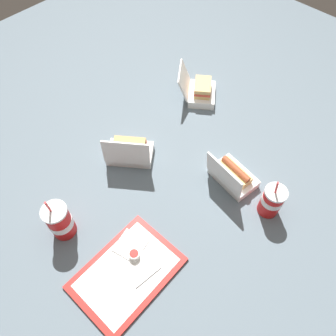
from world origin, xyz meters
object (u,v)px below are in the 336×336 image
Objects in this scene: plastic_fork at (148,276)px; soda_cup_corner at (60,221)px; clamshell_hotdog_back at (233,175)px; clamshell_sandwich_left at (130,151)px; clamshell_sandwich_center at (200,91)px; food_tray at (127,273)px; soda_cup_center at (272,201)px; ketchup_cup at (134,254)px.

soda_cup_corner reaches higher than plastic_fork.
clamshell_hotdog_back is 0.45m from clamshell_sandwich_left.
clamshell_sandwich_center is at bearing -173.55° from soda_cup_corner.
plastic_fork reaches higher than food_tray.
food_tray is at bearing 46.06° from clamshell_sandwich_left.
soda_cup_center reaches higher than food_tray.
ketchup_cup is 0.18× the size of soda_cup_corner.
food_tray is 3.43× the size of plastic_fork.
clamshell_hotdog_back is (-0.51, 0.05, 0.01)m from ketchup_cup.
ketchup_cup reaches higher than plastic_fork.
clamshell_hotdog_back is at bearing 174.05° from ketchup_cup.
soda_cup_corner is (0.05, -0.29, 0.08)m from food_tray.
clamshell_hotdog_back is 0.83× the size of clamshell_sandwich_center.
soda_cup_center is (-0.50, 0.24, 0.05)m from ketchup_cup.
food_tray is 0.07m from ketchup_cup.
plastic_fork is 0.44× the size of clamshell_sandwich_center.
clamshell_sandwich_left reaches higher than food_tray.
food_tray is 9.43× the size of ketchup_cup.
ketchup_cup is at bearing -25.79° from soda_cup_center.
clamshell_sandwich_center reaches higher than food_tray.
ketchup_cup is 0.30m from soda_cup_corner.
soda_cup_corner reaches higher than clamshell_hotdog_back.
clamshell_hotdog_back is 0.92× the size of soda_cup_corner.
soda_cup_center is (-0.56, 0.22, 0.07)m from food_tray.
clamshell_hotdog_back is (-0.57, 0.03, 0.03)m from food_tray.
clamshell_sandwich_left is at bearing -119.58° from plastic_fork.
ketchup_cup is at bearing -95.88° from plastic_fork.
ketchup_cup is (-0.06, -0.02, 0.02)m from food_tray.
plastic_fork is 0.53× the size of clamshell_hotdog_back.
soda_cup_center reaches higher than ketchup_cup.
clamshell_sandwich_center is (-0.86, -0.40, 0.04)m from food_tray.
food_tray is 0.31m from soda_cup_corner.
clamshell_hotdog_back is at bearing 152.56° from soda_cup_corner.
food_tray is 0.52m from clamshell_sandwich_left.
clamshell_hotdog_back is at bearing 118.01° from clamshell_sandwich_left.
clamshell_sandwich_center is (-0.29, -0.43, 0.00)m from clamshell_hotdog_back.
food_tray is 1.81× the size of clamshell_hotdog_back.
clamshell_hotdog_back is 1.02× the size of soda_cup_center.
food_tray is 0.95m from clamshell_sandwich_center.
clamshell_sandwich_center is 0.92m from soda_cup_corner.
clamshell_sandwich_left is at bearing -130.62° from ketchup_cup.
plastic_fork is at bearing 53.96° from clamshell_sandwich_left.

